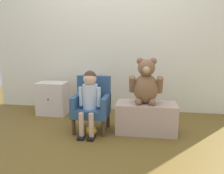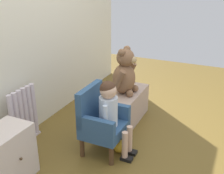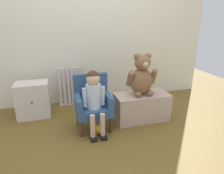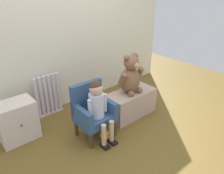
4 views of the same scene
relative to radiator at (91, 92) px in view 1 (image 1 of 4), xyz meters
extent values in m
plane|color=brown|center=(0.33, -1.17, -0.28)|extent=(6.00, 6.00, 0.00)
cube|color=silver|center=(0.33, 0.12, 0.92)|extent=(3.80, 0.05, 2.40)
cylinder|color=silver|center=(-0.15, 0.00, 0.01)|extent=(0.05, 0.05, 0.55)
cylinder|color=silver|center=(-0.09, 0.00, 0.01)|extent=(0.05, 0.05, 0.55)
cylinder|color=silver|center=(-0.03, 0.00, 0.01)|extent=(0.05, 0.05, 0.55)
cylinder|color=silver|center=(0.03, 0.00, 0.01)|extent=(0.05, 0.05, 0.55)
cylinder|color=silver|center=(0.09, 0.00, 0.01)|extent=(0.05, 0.05, 0.55)
cylinder|color=silver|center=(0.16, 0.00, 0.01)|extent=(0.05, 0.05, 0.55)
cube|color=silver|center=(0.00, 0.00, -0.27)|extent=(0.37, 0.05, 0.02)
cube|color=beige|center=(-0.51, -0.26, -0.05)|extent=(0.42, 0.29, 0.47)
sphere|color=#4C3823|center=(-0.51, -0.42, -0.03)|extent=(0.02, 0.02, 0.02)
cube|color=#2F5178|center=(0.19, -0.79, -0.05)|extent=(0.41, 0.36, 0.10)
cube|color=#2F5178|center=(0.19, -0.64, 0.18)|extent=(0.41, 0.06, 0.35)
cube|color=#2F5178|center=(0.02, -0.79, 0.07)|extent=(0.06, 0.36, 0.14)
cube|color=#2F5178|center=(0.37, -0.79, 0.07)|extent=(0.06, 0.36, 0.14)
cylinder|color=#4C331E|center=(0.02, -0.94, -0.19)|extent=(0.04, 0.04, 0.19)
cylinder|color=#4C331E|center=(0.37, -0.94, -0.19)|extent=(0.04, 0.04, 0.19)
cylinder|color=#4C331E|center=(0.02, -0.64, -0.19)|extent=(0.04, 0.04, 0.19)
cylinder|color=#4C331E|center=(0.37, -0.64, -0.19)|extent=(0.04, 0.04, 0.19)
cylinder|color=silver|center=(0.19, -0.83, 0.14)|extent=(0.17, 0.17, 0.28)
sphere|color=#D8AD8E|center=(0.19, -0.83, 0.35)|extent=(0.15, 0.15, 0.15)
sphere|color=#472D1E|center=(0.19, -0.82, 0.37)|extent=(0.14, 0.14, 0.14)
cylinder|color=#D8AD8E|center=(0.14, -1.02, -0.13)|extent=(0.06, 0.06, 0.26)
cube|color=black|center=(0.14, -1.04, -0.27)|extent=(0.07, 0.11, 0.03)
cylinder|color=#D8AD8E|center=(0.25, -1.02, -0.13)|extent=(0.06, 0.06, 0.26)
cube|color=black|center=(0.25, -1.04, -0.27)|extent=(0.07, 0.11, 0.03)
cylinder|color=silver|center=(0.09, -0.85, 0.14)|extent=(0.04, 0.04, 0.22)
cylinder|color=silver|center=(0.30, -0.85, 0.14)|extent=(0.04, 0.04, 0.22)
cube|color=tan|center=(0.83, -0.74, -0.11)|extent=(0.68, 0.32, 0.35)
ellipsoid|color=brown|center=(0.82, -0.72, 0.23)|extent=(0.28, 0.24, 0.33)
sphere|color=brown|center=(0.82, -0.73, 0.47)|extent=(0.19, 0.19, 0.19)
sphere|color=tan|center=(0.82, -0.82, 0.46)|extent=(0.08, 0.08, 0.08)
sphere|color=brown|center=(0.75, -0.72, 0.54)|extent=(0.08, 0.08, 0.08)
sphere|color=brown|center=(0.89, -0.72, 0.54)|extent=(0.08, 0.08, 0.08)
cylinder|color=brown|center=(0.67, -0.73, 0.28)|extent=(0.07, 0.15, 0.21)
cylinder|color=brown|center=(0.97, -0.73, 0.28)|extent=(0.07, 0.15, 0.21)
sphere|color=brown|center=(0.74, -0.82, 0.10)|extent=(0.08, 0.08, 0.08)
sphere|color=brown|center=(0.90, -0.82, 0.10)|extent=(0.08, 0.08, 0.08)
sphere|color=gold|center=(0.23, -0.93, -0.22)|extent=(0.12, 0.12, 0.12)
camera|label=1|loc=(0.80, -3.18, 0.73)|focal=35.00mm
camera|label=2|loc=(-1.84, -1.81, 1.32)|focal=45.00mm
camera|label=3|loc=(-0.18, -2.89, 0.97)|focal=32.00mm
camera|label=4|loc=(-1.03, -2.53, 1.37)|focal=35.00mm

